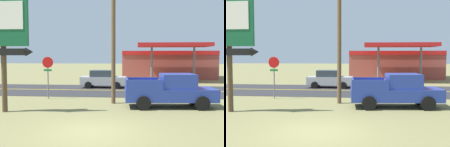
# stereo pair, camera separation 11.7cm
# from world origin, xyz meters

# --- Properties ---
(ground_plane) EXTENTS (180.00, 180.00, 0.00)m
(ground_plane) POSITION_xyz_m (0.00, 0.00, 0.00)
(ground_plane) COLOR olive
(road_asphalt) EXTENTS (140.00, 8.00, 0.02)m
(road_asphalt) POSITION_xyz_m (0.00, 13.00, 0.01)
(road_asphalt) COLOR #2B2B2D
(road_asphalt) RESTS_ON ground
(road_centre_line) EXTENTS (126.00, 0.20, 0.01)m
(road_centre_line) POSITION_xyz_m (0.00, 13.00, 0.02)
(road_centre_line) COLOR gold
(road_centre_line) RESTS_ON road_asphalt
(motel_sign) EXTENTS (3.16, 0.54, 6.38)m
(motel_sign) POSITION_xyz_m (-5.28, 3.27, 4.26)
(motel_sign) COLOR brown
(motel_sign) RESTS_ON ground
(stop_sign) EXTENTS (0.80, 0.08, 2.95)m
(stop_sign) POSITION_xyz_m (-4.51, 8.09, 2.03)
(stop_sign) COLOR slate
(stop_sign) RESTS_ON ground
(utility_pole) EXTENTS (1.75, 0.26, 8.85)m
(utility_pole) POSITION_xyz_m (0.23, 6.61, 4.70)
(utility_pole) COLOR brown
(utility_pole) RESTS_ON ground
(gas_station) EXTENTS (12.00, 11.50, 4.40)m
(gas_station) POSITION_xyz_m (5.62, 27.45, 1.94)
(gas_station) COLOR #A84C42
(gas_station) RESTS_ON ground
(pickup_blue_parked_on_lawn) EXTENTS (5.35, 2.57, 1.96)m
(pickup_blue_parked_on_lawn) POSITION_xyz_m (3.69, 5.66, 0.96)
(pickup_blue_parked_on_lawn) COLOR #233893
(pickup_blue_parked_on_lawn) RESTS_ON ground
(car_silver_near_lane) EXTENTS (4.20, 2.00, 1.64)m
(car_silver_near_lane) POSITION_xyz_m (-1.53, 15.00, 0.83)
(car_silver_near_lane) COLOR #A8AAAF
(car_silver_near_lane) RESTS_ON ground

